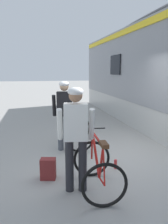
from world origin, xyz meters
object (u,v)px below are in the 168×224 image
at_px(cyclist_far_in_dark, 65,110).
at_px(bicycle_near_red, 97,168).
at_px(water_bottle_near_the_bikes, 115,164).
at_px(cyclist_near_in_white, 76,131).
at_px(bicycle_far_white, 79,131).
at_px(backpack_on_platform, 48,169).

distance_m(cyclist_far_in_dark, bicycle_near_red, 2.21).
xyz_separation_m(cyclist_far_in_dark, water_bottle_near_the_bikes, (0.87, -1.35, -0.96)).
xyz_separation_m(cyclist_far_in_dark, bicycle_near_red, (0.27, -2.10, -0.65)).
bearing_deg(water_bottle_near_the_bikes, cyclist_far_in_dark, 122.78).
relative_size(cyclist_near_in_white, bicycle_near_red, 1.58).
height_order(cyclist_far_in_dark, water_bottle_near_the_bikes, cyclist_far_in_dark).
bearing_deg(cyclist_near_in_white, bicycle_far_white, 77.61).
bearing_deg(backpack_on_platform, cyclist_far_in_dark, 83.74).
bearing_deg(bicycle_near_red, cyclist_far_in_dark, 97.22).
height_order(bicycle_near_red, backpack_on_platform, bicycle_near_red).
xyz_separation_m(cyclist_near_in_white, backpack_on_platform, (-0.44, 0.52, -0.85)).
bearing_deg(bicycle_near_red, cyclist_near_in_white, 168.30).
height_order(cyclist_far_in_dark, bicycle_far_white, cyclist_far_in_dark).
bearing_deg(backpack_on_platform, cyclist_near_in_white, -36.61).
relative_size(bicycle_near_red, backpack_on_platform, 2.78).
xyz_separation_m(cyclist_near_in_white, bicycle_near_red, (0.35, -0.07, -0.65)).
relative_size(cyclist_near_in_white, backpack_on_platform, 4.40).
relative_size(backpack_on_platform, water_bottle_near_the_bikes, 2.10).
bearing_deg(bicycle_far_white, water_bottle_near_the_bikes, -73.63).
bearing_deg(cyclist_near_in_white, bicycle_near_red, -11.70).
height_order(cyclist_far_in_dark, backpack_on_platform, cyclist_far_in_dark).
relative_size(bicycle_far_white, backpack_on_platform, 2.93).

